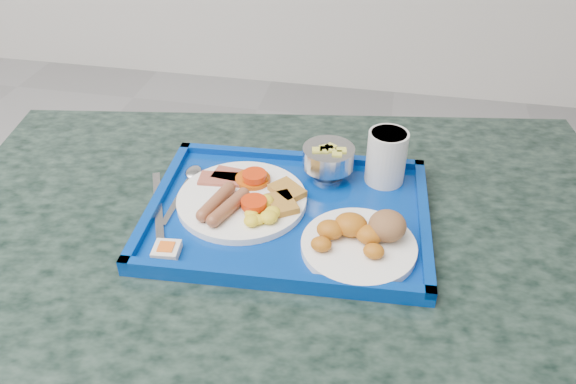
# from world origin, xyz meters

# --- Properties ---
(table) EXTENTS (1.30, 0.97, 0.74)m
(table) POSITION_xyz_m (1.17, 0.92, 0.55)
(table) COLOR gray
(table) RESTS_ON floor
(tray) EXTENTS (0.48, 0.37, 0.03)m
(tray) POSITION_xyz_m (1.16, 0.96, 0.75)
(tray) COLOR #03318F
(tray) RESTS_ON table
(main_plate) EXTENTS (0.22, 0.22, 0.03)m
(main_plate) POSITION_xyz_m (1.09, 0.96, 0.77)
(main_plate) COLOR white
(main_plate) RESTS_ON tray
(bread_plate) EXTENTS (0.18, 0.18, 0.06)m
(bread_plate) POSITION_xyz_m (1.29, 0.89, 0.78)
(bread_plate) COLOR white
(bread_plate) RESTS_ON tray
(fruit_bowl) EXTENTS (0.09, 0.09, 0.06)m
(fruit_bowl) POSITION_xyz_m (1.22, 1.07, 0.80)
(fruit_bowl) COLOR #B2B2B4
(fruit_bowl) RESTS_ON tray
(juice_cup) EXTENTS (0.07, 0.07, 0.10)m
(juice_cup) POSITION_xyz_m (1.32, 1.08, 0.81)
(juice_cup) COLOR silver
(juice_cup) RESTS_ON tray
(spoon) EXTENTS (0.03, 0.17, 0.01)m
(spoon) POSITION_xyz_m (0.97, 1.01, 0.76)
(spoon) COLOR #B2B2B4
(spoon) RESTS_ON tray
(knife) EXTENTS (0.09, 0.18, 0.00)m
(knife) POSITION_xyz_m (0.94, 0.93, 0.76)
(knife) COLOR #B2B2B4
(knife) RESTS_ON tray
(jam_packet) EXTENTS (0.04, 0.04, 0.02)m
(jam_packet) POSITION_xyz_m (1.00, 0.82, 0.77)
(jam_packet) COLOR white
(jam_packet) RESTS_ON tray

